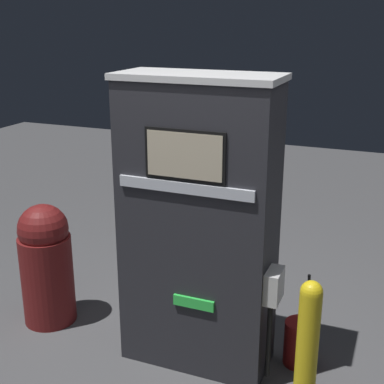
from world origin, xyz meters
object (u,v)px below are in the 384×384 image
at_px(trash_bin, 46,263).
at_px(squeegee_bucket, 300,343).
at_px(safety_bollard, 307,350).
at_px(gas_pump, 199,227).

bearing_deg(trash_bin, squeegee_bucket, 5.32).
relative_size(safety_bollard, trash_bin, 0.96).
height_order(gas_pump, trash_bin, gas_pump).
bearing_deg(safety_bollard, squeegee_bucket, 103.15).
bearing_deg(squeegee_bucket, safety_bollard, -76.85).
xyz_separation_m(trash_bin, squeegee_bucket, (1.95, 0.18, -0.33)).
relative_size(trash_bin, squeegee_bucket, 1.36).
height_order(trash_bin, squeegee_bucket, trash_bin).
relative_size(gas_pump, squeegee_bucket, 2.80).
distance_m(safety_bollard, trash_bin, 2.11).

